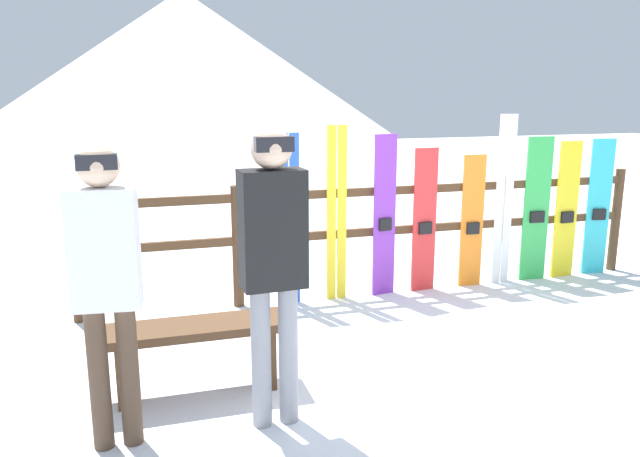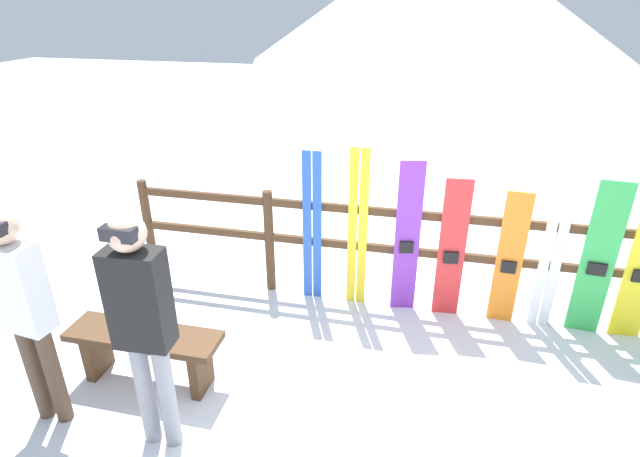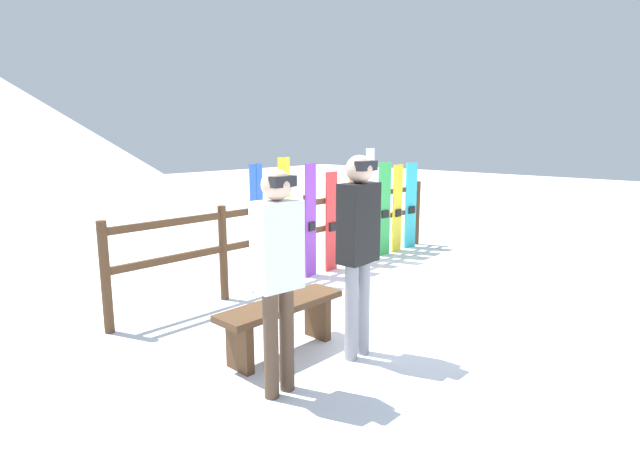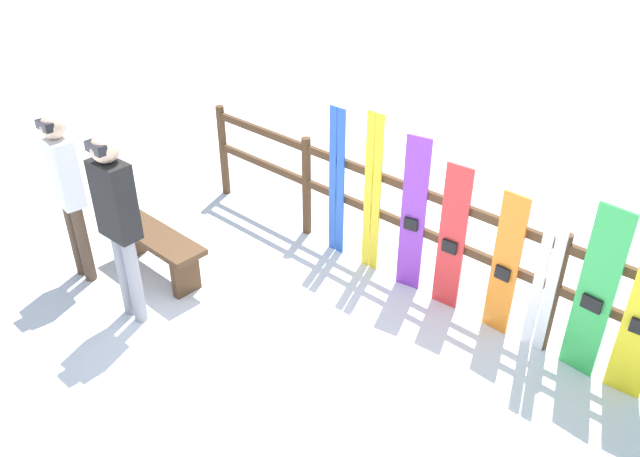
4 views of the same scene
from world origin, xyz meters
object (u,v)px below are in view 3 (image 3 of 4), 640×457
at_px(person_black, 358,239).
at_px(snowboard_cyan, 411,206).
at_px(person_white, 278,263).
at_px(snowboard_green, 384,210).
at_px(ski_pair_yellow, 284,222).
at_px(snowboard_orange, 355,220).
at_px(snowboard_yellow, 397,209).
at_px(snowboard_purple, 311,221).
at_px(snowboard_red, 331,222).
at_px(ski_pair_blue, 257,229).
at_px(ski_pair_white, 369,205).
at_px(bench, 281,316).

bearing_deg(person_black, snowboard_cyan, 27.30).
height_order(person_white, snowboard_green, person_white).
xyz_separation_m(person_black, ski_pair_yellow, (1.08, 2.12, -0.24)).
distance_m(snowboard_orange, snowboard_yellow, 1.14).
relative_size(snowboard_purple, snowboard_cyan, 1.07).
distance_m(snowboard_purple, snowboard_red, 0.44).
relative_size(ski_pair_blue, snowboard_cyan, 1.09).
relative_size(ski_pair_white, snowboard_cyan, 1.18).
bearing_deg(snowboard_purple, person_black, -126.70).
bearing_deg(snowboard_cyan, bench, -160.86).
distance_m(ski_pair_blue, snowboard_orange, 1.94).
bearing_deg(snowboard_orange, bench, -152.16).
distance_m(snowboard_red, snowboard_cyan, 2.09).
relative_size(ski_pair_blue, snowboard_yellow, 1.10).
xyz_separation_m(ski_pair_yellow, snowboard_purple, (0.49, -0.00, -0.05)).
xyz_separation_m(snowboard_red, snowboard_green, (1.30, 0.00, 0.04)).
distance_m(snowboard_purple, snowboard_cyan, 2.52).
height_order(person_black, ski_pair_blue, person_black).
distance_m(bench, person_white, 1.01).
bearing_deg(bench, person_black, -52.57).
bearing_deg(snowboard_cyan, person_white, -157.34).
relative_size(snowboard_purple, ski_pair_white, 0.90).
relative_size(snowboard_yellow, snowboard_cyan, 0.99).
xyz_separation_m(bench, ski_pair_yellow, (1.50, 1.57, 0.49)).
relative_size(person_black, ski_pair_white, 1.02).
bearing_deg(ski_pair_white, person_white, -151.30).
distance_m(bench, ski_pair_blue, 1.94).
bearing_deg(person_black, snowboard_green, 32.60).
bearing_deg(snowboard_yellow, ski_pair_blue, 179.94).
relative_size(person_white, ski_pair_yellow, 1.03).
height_order(bench, snowboard_cyan, snowboard_cyan).
xyz_separation_m(bench, person_black, (0.42, -0.55, 0.73)).
height_order(person_black, snowboard_yellow, person_black).
distance_m(bench, snowboard_cyan, 4.80).
bearing_deg(snowboard_green, person_black, -147.40).
bearing_deg(person_white, bench, 46.23).
xyz_separation_m(snowboard_orange, snowboard_yellow, (1.14, 0.00, 0.06)).
bearing_deg(person_white, ski_pair_blue, 53.70).
bearing_deg(snowboard_yellow, snowboard_cyan, 0.00).
xyz_separation_m(ski_pair_yellow, snowboard_cyan, (3.02, -0.00, -0.10)).
height_order(person_white, snowboard_purple, person_white).
xyz_separation_m(snowboard_orange, snowboard_cyan, (1.55, 0.00, 0.06)).
height_order(bench, person_white, person_white).
height_order(snowboard_purple, snowboard_orange, snowboard_purple).
relative_size(snowboard_purple, snowboard_green, 1.04).
bearing_deg(ski_pair_blue, snowboard_yellow, -0.06).
height_order(snowboard_red, snowboard_green, snowboard_green).
bearing_deg(ski_pair_blue, snowboard_green, -0.07).
relative_size(ski_pair_white, snowboard_green, 1.15).
xyz_separation_m(snowboard_red, snowboard_orange, (0.54, -0.00, -0.04)).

